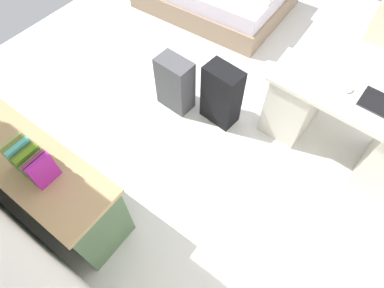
# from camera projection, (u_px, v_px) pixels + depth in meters

# --- Properties ---
(ground_plane) EXTENTS (5.66, 5.66, 0.00)m
(ground_plane) POSITION_uv_depth(u_px,v_px,m) (231.00, 98.00, 3.53)
(ground_plane) COLOR silver
(desk) EXTENTS (1.47, 0.73, 0.73)m
(desk) POSITION_uv_depth(u_px,v_px,m) (346.00, 122.00, 2.86)
(desk) COLOR silver
(desk) RESTS_ON ground_plane
(office_chair) EXTENTS (0.52, 0.52, 0.94)m
(office_chair) POSITION_uv_depth(u_px,v_px,m) (374.00, 61.00, 3.24)
(office_chair) COLOR black
(office_chair) RESTS_ON ground_plane
(credenza) EXTENTS (1.80, 0.48, 0.73)m
(credenza) POSITION_uv_depth(u_px,v_px,m) (31.00, 171.00, 2.59)
(credenza) COLOR #4C6B47
(credenza) RESTS_ON ground_plane
(suitcase_black) EXTENTS (0.38, 0.25, 0.66)m
(suitcase_black) POSITION_uv_depth(u_px,v_px,m) (221.00, 96.00, 3.10)
(suitcase_black) COLOR black
(suitcase_black) RESTS_ON ground_plane
(suitcase_spare_grey) EXTENTS (0.37, 0.24, 0.59)m
(suitcase_spare_grey) POSITION_uv_depth(u_px,v_px,m) (175.00, 84.00, 3.23)
(suitcase_spare_grey) COLOR #4C4C51
(suitcase_spare_grey) RESTS_ON ground_plane
(laptop) EXTENTS (0.32, 0.24, 0.21)m
(laptop) POSITION_uv_depth(u_px,v_px,m) (381.00, 105.00, 2.44)
(laptop) COLOR #333338
(laptop) RESTS_ON desk
(computer_mouse) EXTENTS (0.06, 0.10, 0.03)m
(computer_mouse) POSITION_uv_depth(u_px,v_px,m) (350.00, 89.00, 2.58)
(computer_mouse) COLOR white
(computer_mouse) RESTS_ON desk
(book_row) EXTENTS (0.32, 0.17, 0.24)m
(book_row) POSITION_uv_depth(u_px,v_px,m) (30.00, 161.00, 2.09)
(book_row) COLOR #A42295
(book_row) RESTS_ON credenza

